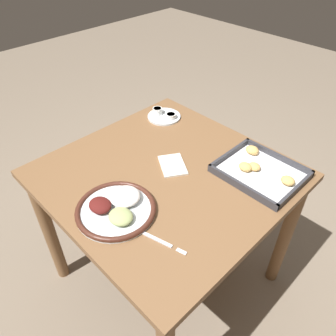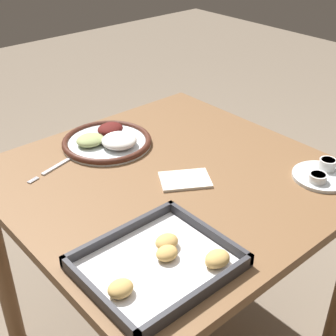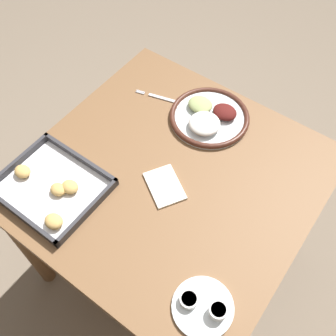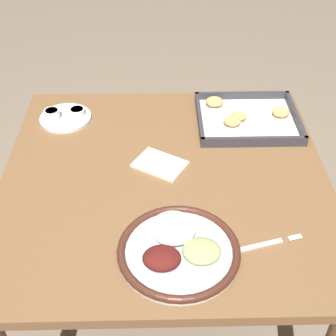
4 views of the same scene
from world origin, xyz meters
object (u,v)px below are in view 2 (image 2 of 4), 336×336
object	(u,v)px
baking_tray	(162,263)
napkin	(185,180)
dinner_plate	(108,141)
fork	(60,164)
saucer_plate	(322,174)

from	to	relation	value
baking_tray	napkin	bearing A→B (deg)	-141.13
dinner_plate	fork	world-z (taller)	dinner_plate
baking_tray	napkin	size ratio (longest dim) A/B	1.88
dinner_plate	napkin	distance (m)	0.33
dinner_plate	saucer_plate	distance (m)	0.67
fork	napkin	xyz separation A→B (m)	(-0.22, 0.31, 0.00)
fork	saucer_plate	xyz separation A→B (m)	(-0.53, 0.56, 0.01)
baking_tray	saucer_plate	bearing A→B (deg)	177.96
dinner_plate	fork	bearing A→B (deg)	3.44
baking_tray	fork	bearing A→B (deg)	-96.03
fork	napkin	size ratio (longest dim) A/B	1.29
fork	napkin	world-z (taller)	napkin
saucer_plate	baking_tray	distance (m)	0.59
napkin	fork	bearing A→B (deg)	-54.73
saucer_plate	napkin	xyz separation A→B (m)	(0.31, -0.25, -0.01)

